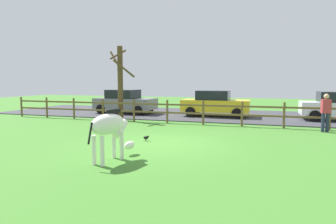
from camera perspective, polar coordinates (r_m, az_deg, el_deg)
The scene contains 9 objects.
ground_plane at distance 10.70m, azimuth -0.86°, elevation -5.90°, with size 60.00×60.00×0.00m, color #3D7528.
parking_asphalt at distance 19.62m, azimuth 8.00°, elevation -0.51°, with size 28.00×7.40×0.05m, color #38383D.
paddock_fence at distance 15.50m, azimuth 3.19°, elevation 0.31°, with size 20.99×0.11×1.20m.
bare_tree at distance 17.07m, azimuth -8.97°, elevation 5.70°, with size 1.57×1.57×4.08m.
zebra at distance 8.34m, azimuth -10.85°, elevation -2.90°, with size 0.71×1.92×1.41m.
crow_on_grass at distance 11.11m, azimuth -4.14°, elevation -4.82°, with size 0.21×0.10×0.20m.
parked_car_grey at distance 20.22m, azimuth -8.14°, elevation 2.00°, with size 4.08×2.03×1.56m.
parked_car_yellow at distance 18.55m, azimuth 8.82°, elevation 1.65°, with size 4.01×1.91×1.56m.
visitor_near_fence at distance 14.54m, azimuth 27.53°, elevation 0.17°, with size 0.40×0.30×1.64m.
Camera 1 is at (3.41, -9.91, 2.18)m, focal length 32.42 mm.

